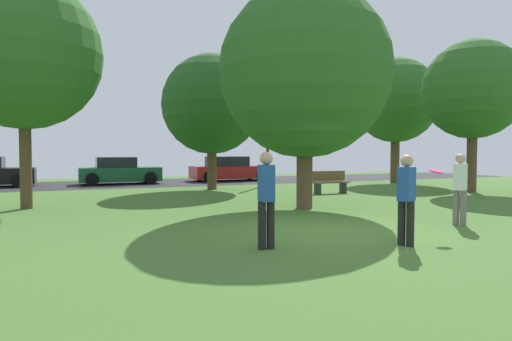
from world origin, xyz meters
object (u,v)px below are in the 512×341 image
Objects in this scene: frisbee_disc at (436,171)px; street_lamp_post at (268,140)px; oak_tree_right at (396,101)px; oak_tree_center at (23,53)px; person_catcher at (460,186)px; parked_car_green at (119,172)px; person_thrower at (406,196)px; maple_tree_near at (305,72)px; person_bystander at (266,195)px; park_bench at (330,182)px; birch_tree_lone at (473,90)px; parked_car_red at (230,170)px; oak_tree_left at (212,104)px.

street_lamp_post is at bearing 79.97° from frisbee_disc.
oak_tree_right is 18.11m from oak_tree_center.
parked_car_green is at bearing -95.70° from person_catcher.
person_thrower is at bearing -104.75° from street_lamp_post.
street_lamp_post reaches higher than person_thrower.
parked_car_green is (-4.01, 12.40, -3.39)m from maple_tree_near.
person_bystander is at bearing -87.73° from parked_car_green.
street_lamp_post reaches higher than park_bench.
frisbee_disc is (0.40, -4.72, -2.74)m from maple_tree_near.
maple_tree_near is 5.44m from person_catcher.
maple_tree_near is 1.05× the size of birch_tree_lone.
oak_tree_center reaches higher than parked_car_green.
person_thrower is at bearing -99.74° from parked_car_red.
person_thrower is 2.53m from person_bystander.
frisbee_disc is 8.94m from park_bench.
oak_tree_left is 3.65× the size of person_catcher.
oak_tree_center is 12.39m from person_catcher.
person_catcher reaches higher than parked_car_green.
oak_tree_center is at bearing -151.88° from street_lamp_post.
oak_tree_left reaches higher than person_bystander.
person_catcher is 0.41× the size of parked_car_green.
oak_tree_center is 21.17× the size of frisbee_disc.
birch_tree_lone reaches higher than person_catcher.
birch_tree_lone is 3.84× the size of person_thrower.
person_catcher is 5.12m from person_bystander.
person_catcher is (9.38, -7.21, -3.66)m from oak_tree_center.
maple_tree_near reaches higher than person_catcher.
person_bystander is at bearing 51.57° from park_bench.
person_catcher reaches higher than frisbee_disc.
oak_tree_center is (-7.62, 3.13, 0.53)m from maple_tree_near.
person_catcher is 0.36× the size of street_lamp_post.
birch_tree_lone reaches higher than person_thrower.
person_bystander is at bearing -137.26° from oak_tree_right.
parked_car_red is at bearing 44.04° from oak_tree_center.
person_thrower is 5.09× the size of frisbee_disc.
person_catcher is (2.68, 1.25, 0.00)m from person_thrower.
frisbee_disc is 0.07× the size of street_lamp_post.
frisbee_disc is at bearing -85.48° from oak_tree_left.
person_catcher is 0.36× the size of parked_car_red.
maple_tree_near is 0.98× the size of oak_tree_right.
frisbee_disc is (-8.57, -6.57, -2.94)m from birch_tree_lone.
parked_car_red reaches higher than frisbee_disc.
person_bystander is at bearing -19.31° from person_catcher.
street_lamp_post is (2.37, 13.40, 0.96)m from frisbee_disc.
oak_tree_left is 3.74× the size of park_bench.
person_catcher is 16.67m from parked_car_red.
maple_tree_near is at bearing -22.37° from oak_tree_center.
maple_tree_near is 4.11× the size of park_bench.
oak_tree_center reaches higher than maple_tree_near.
birch_tree_lone is at bearing -165.49° from person_catcher.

